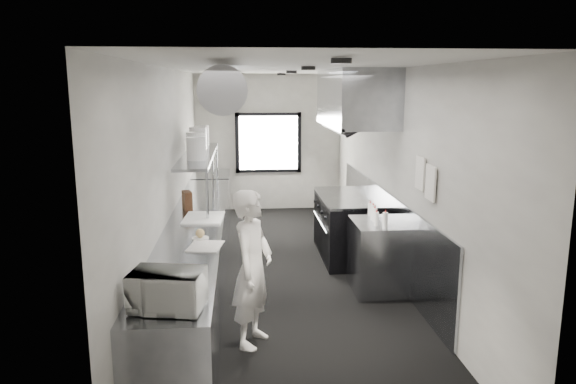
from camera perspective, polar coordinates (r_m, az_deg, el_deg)
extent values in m
cube|color=black|center=(7.58, -0.46, -8.65)|extent=(3.00, 8.00, 0.01)
cube|color=beige|center=(7.12, -0.49, 13.02)|extent=(3.00, 8.00, 0.01)
cube|color=beige|center=(11.18, -2.10, 5.25)|extent=(3.00, 0.02, 2.80)
cube|color=beige|center=(3.37, 4.97, -9.52)|extent=(3.00, 0.02, 2.80)
cube|color=beige|center=(7.26, -12.36, 1.63)|extent=(0.02, 8.00, 2.80)
cube|color=beige|center=(7.49, 11.05, 1.98)|extent=(0.02, 8.00, 2.80)
cube|color=gray|center=(7.94, 10.09, -3.72)|extent=(0.03, 5.50, 1.10)
cylinder|color=gray|center=(7.50, -6.17, 10.97)|extent=(0.40, 6.40, 0.40)
cube|color=white|center=(11.14, -2.09, 5.23)|extent=(1.20, 0.03, 1.10)
cube|color=black|center=(11.11, -2.11, 8.19)|extent=(1.36, 0.03, 0.08)
cube|color=black|center=(11.23, -2.07, 2.32)|extent=(1.36, 0.03, 0.08)
cube|color=black|center=(11.14, -5.39, 5.19)|extent=(0.08, 0.03, 1.25)
cube|color=black|center=(11.21, 1.19, 5.27)|extent=(0.08, 0.03, 1.25)
cube|color=gray|center=(7.98, 7.13, 9.89)|extent=(0.80, 2.20, 0.80)
cube|color=gray|center=(7.92, 4.35, 7.11)|extent=(0.05, 2.20, 0.05)
cube|color=black|center=(7.98, 6.50, 7.46)|extent=(0.50, 2.10, 0.28)
cube|color=gray|center=(6.97, -9.67, -6.74)|extent=(0.70, 6.00, 0.90)
cube|color=gray|center=(8.19, -9.45, 3.89)|extent=(0.45, 3.00, 0.04)
cylinder|color=gray|center=(6.85, -8.57, -0.34)|extent=(0.04, 0.04, 0.66)
cylinder|color=gray|center=(8.23, -7.99, 1.65)|extent=(0.04, 0.04, 0.66)
cylinder|color=gray|center=(9.61, -7.57, 3.06)|extent=(0.04, 0.04, 0.66)
cube|color=black|center=(8.25, 6.46, -3.77)|extent=(0.85, 1.60, 0.90)
cube|color=gray|center=(8.14, 6.53, -0.57)|extent=(0.85, 1.60, 0.04)
cube|color=gray|center=(8.18, 3.63, -3.85)|extent=(0.03, 1.55, 0.80)
cylinder|color=gray|center=(8.15, 3.43, -3.18)|extent=(0.03, 1.30, 0.03)
cube|color=gray|center=(6.96, 9.54, -6.74)|extent=(0.65, 0.80, 0.90)
cube|color=gray|center=(10.54, -8.09, -0.47)|extent=(0.70, 1.20, 0.90)
cube|color=white|center=(6.32, 13.83, 1.97)|extent=(0.02, 0.28, 0.38)
cube|color=white|center=(6.00, 14.87, 0.94)|extent=(0.02, 0.28, 0.38)
imported|color=white|center=(5.41, -3.78, -8.08)|extent=(0.58, 0.68, 1.59)
imported|color=white|center=(4.28, -12.68, -10.11)|extent=(0.57, 0.47, 0.30)
cylinder|color=silver|center=(4.76, -13.97, -9.29)|extent=(0.16, 0.16, 0.09)
cylinder|color=silver|center=(4.99, -13.65, -8.26)|extent=(0.15, 0.15, 0.10)
cube|color=white|center=(5.81, -8.76, -5.70)|extent=(0.40, 0.47, 0.01)
cylinder|color=silver|center=(6.10, -9.28, -4.85)|extent=(0.25, 0.25, 0.02)
sphere|color=tan|center=(6.08, -9.30, -4.33)|extent=(0.10, 0.10, 0.10)
cube|color=white|center=(6.98, -8.93, -2.73)|extent=(0.53, 0.68, 0.02)
cube|color=brown|center=(7.54, -10.63, -0.86)|extent=(0.17, 0.25, 0.25)
cylinder|color=silver|center=(7.48, -9.68, 4.55)|extent=(0.35, 0.35, 0.31)
cylinder|color=silver|center=(7.89, -9.75, 5.00)|extent=(0.35, 0.35, 0.34)
cylinder|color=silver|center=(8.43, -9.50, 5.53)|extent=(0.35, 0.35, 0.38)
cylinder|color=silver|center=(8.93, -9.13, 5.81)|extent=(0.31, 0.31, 0.36)
cylinder|color=white|center=(6.53, 10.26, -2.99)|extent=(0.08, 0.08, 0.19)
cylinder|color=white|center=(6.63, 9.34, -2.84)|extent=(0.06, 0.06, 0.17)
cylinder|color=white|center=(6.83, 9.18, -2.40)|extent=(0.08, 0.08, 0.18)
cylinder|color=white|center=(6.91, 9.00, -2.15)|extent=(0.08, 0.08, 0.20)
cylinder|color=white|center=(7.13, 8.70, -1.82)|extent=(0.07, 0.07, 0.17)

